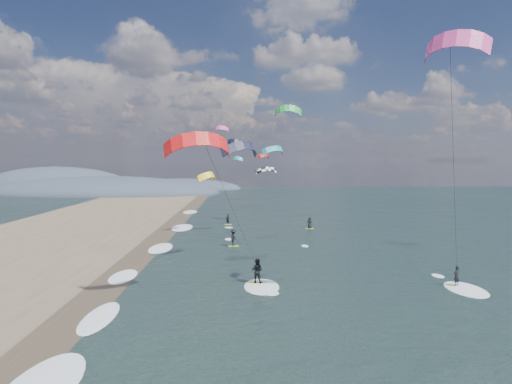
{
  "coord_description": "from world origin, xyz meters",
  "views": [
    {
      "loc": [
        -2.09,
        -19.04,
        9.29
      ],
      "look_at": [
        -1.0,
        12.0,
        7.0
      ],
      "focal_mm": 30.0,
      "sensor_mm": 36.0,
      "label": 1
    }
  ],
  "objects": [
    {
      "name": "wet_sand_strip",
      "position": [
        -12.0,
        10.0,
        0.0
      ],
      "size": [
        3.0,
        240.0,
        0.0
      ],
      "primitive_type": "cube",
      "color": "#382D23",
      "rests_on": "ground"
    },
    {
      "name": "coastal_hills",
      "position": [
        -44.84,
        107.86,
        0.0
      ],
      "size": [
        80.0,
        41.0,
        15.0
      ],
      "color": "#3D4756",
      "rests_on": "ground"
    },
    {
      "name": "kitesurfer_near_b",
      "position": [
        -3.31,
        8.36,
        7.58
      ],
      "size": [
        7.3,
        8.79,
        11.82
      ],
      "color": "#BFD525",
      "rests_on": "ground"
    },
    {
      "name": "ground",
      "position": [
        0.0,
        0.0,
        0.0
      ],
      "size": [
        260.0,
        260.0,
        0.0
      ],
      "primitive_type": "plane",
      "color": "black",
      "rests_on": "ground"
    },
    {
      "name": "far_kitesurfers",
      "position": [
        -0.57,
        31.9,
        0.87
      ],
      "size": [
        12.4,
        16.72,
        1.85
      ],
      "color": "#BFD525",
      "rests_on": "ground"
    },
    {
      "name": "bg_kite_field",
      "position": [
        -0.3,
        48.8,
        11.04
      ],
      "size": [
        12.79,
        63.52,
        9.38
      ],
      "color": "black",
      "rests_on": "ground"
    },
    {
      "name": "shoreline_surf",
      "position": [
        -10.8,
        14.75,
        0.0
      ],
      "size": [
        2.4,
        79.4,
        0.11
      ],
      "color": "white",
      "rests_on": "ground"
    },
    {
      "name": "kitesurfer_near_a",
      "position": [
        10.8,
        6.69,
        12.52
      ],
      "size": [
        7.47,
        9.16,
        17.09
      ],
      "color": "#BFD525",
      "rests_on": "ground"
    }
  ]
}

